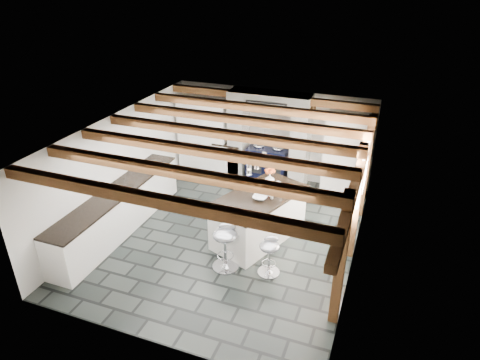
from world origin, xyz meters
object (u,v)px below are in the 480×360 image
at_px(bar_stool_near, 269,252).
at_px(bar_stool_far, 225,242).
at_px(range_cooker, 268,164).
at_px(kitchen_island, 259,216).

height_order(bar_stool_near, bar_stool_far, bar_stool_far).
height_order(range_cooker, bar_stool_near, range_cooker).
distance_m(range_cooker, bar_stool_near, 3.72).
height_order(kitchen_island, bar_stool_near, kitchen_island).
relative_size(range_cooker, bar_stool_near, 1.34).
bearing_deg(range_cooker, bar_stool_far, -84.73).
relative_size(range_cooker, kitchen_island, 0.45).
xyz_separation_m(kitchen_island, bar_stool_far, (-0.27, -1.11, 0.06)).
bearing_deg(bar_stool_near, bar_stool_far, 169.97).
relative_size(bar_stool_near, bar_stool_far, 0.82).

